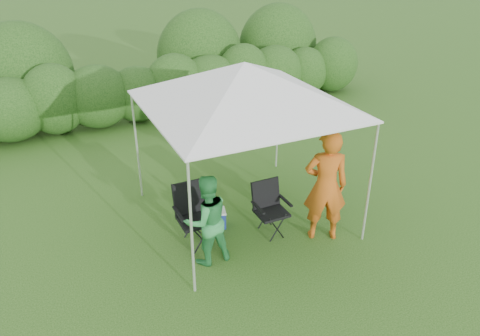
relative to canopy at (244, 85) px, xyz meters
name	(u,v)px	position (x,y,z in m)	size (l,w,h in m)	color
ground	(256,230)	(0.00, -0.50, -2.46)	(70.00, 70.00, 0.00)	#36611E
hedge	(158,89)	(0.03, 5.50, -1.64)	(13.02, 1.53, 1.80)	#29521A
canopy	(244,85)	(0.00, 0.00, 0.00)	(3.10, 3.10, 2.83)	silver
chair_right	(269,205)	(0.19, -0.60, -1.94)	(0.58, 0.52, 0.92)	black
chair_left	(194,210)	(-1.06, -0.33, -1.88)	(0.64, 0.58, 1.03)	black
man	(326,186)	(0.92, -1.13, -1.49)	(0.71, 0.47, 1.95)	#C25716
woman	(207,220)	(-1.06, -0.91, -1.72)	(0.72, 0.56, 1.48)	green
cooler	(215,219)	(-0.62, -0.10, -2.30)	(0.44, 0.37, 0.32)	navy
bottle	(218,205)	(-0.56, -0.14, -2.01)	(0.07, 0.07, 0.26)	#592D0C
lawn_toy	(322,123)	(3.62, 2.88, -2.30)	(0.69, 0.57, 0.34)	yellow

